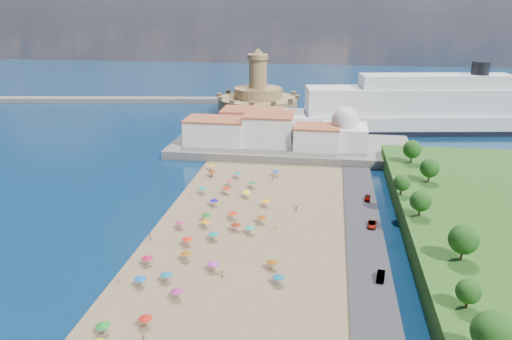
# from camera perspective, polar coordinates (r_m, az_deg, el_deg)

# --- Properties ---
(ground) EXTENTS (700.00, 700.00, 0.00)m
(ground) POSITION_cam_1_polar(r_m,az_deg,el_deg) (124.52, -3.56, -7.07)
(ground) COLOR #071938
(ground) RESTS_ON ground
(terrace) EXTENTS (90.00, 36.00, 3.00)m
(terrace) POSITION_cam_1_polar(r_m,az_deg,el_deg) (190.48, 3.94, 2.65)
(terrace) COLOR #59544C
(terrace) RESTS_ON ground
(jetty) EXTENTS (18.00, 70.00, 2.40)m
(jetty) POSITION_cam_1_polar(r_m,az_deg,el_deg) (226.76, -0.89, 5.23)
(jetty) COLOR #59544C
(jetty) RESTS_ON ground
(breakwater) EXTENTS (199.03, 34.77, 2.60)m
(breakwater) POSITION_cam_1_polar(r_m,az_deg,el_deg) (299.52, -18.41, 7.62)
(breakwater) COLOR #59544C
(breakwater) RESTS_ON ground
(waterfront_buildings) EXTENTS (57.00, 29.00, 11.00)m
(waterfront_buildings) POSITION_cam_1_polar(r_m,az_deg,el_deg) (190.86, 0.08, 4.71)
(waterfront_buildings) COLOR silver
(waterfront_buildings) RESTS_ON terrace
(domed_building) EXTENTS (16.00, 16.00, 15.00)m
(domed_building) POSITION_cam_1_polar(r_m,az_deg,el_deg) (186.16, 10.10, 4.40)
(domed_building) COLOR silver
(domed_building) RESTS_ON terrace
(fortress) EXTENTS (40.00, 40.00, 32.40)m
(fortress) POSITION_cam_1_polar(r_m,az_deg,el_deg) (254.60, 0.22, 7.99)
(fortress) COLOR #9E7E4F
(fortress) RESTS_ON ground
(cruise_ship) EXTENTS (139.52, 42.49, 30.14)m
(cruise_ship) POSITION_cam_1_polar(r_m,az_deg,el_deg) (230.96, 19.56, 6.36)
(cruise_ship) COLOR black
(cruise_ship) RESTS_ON ground
(beach_parasols) EXTENTS (32.32, 113.72, 2.20)m
(beach_parasols) POSITION_cam_1_polar(r_m,az_deg,el_deg) (114.71, -5.85, -8.31)
(beach_parasols) COLOR gray
(beach_parasols) RESTS_ON beach
(beachgoers) EXTENTS (34.10, 87.75, 1.84)m
(beachgoers) POSITION_cam_1_polar(r_m,az_deg,el_deg) (122.23, -4.03, -7.01)
(beachgoers) COLOR tan
(beachgoers) RESTS_ON beach
(parked_cars) EXTENTS (2.66, 47.33, 1.43)m
(parked_cars) POSITION_cam_1_polar(r_m,az_deg,el_deg) (125.70, 13.21, -6.61)
(parked_cars) COLOR gray
(parked_cars) RESTS_ON promenade
(hillside_trees) EXTENTS (14.40, 107.48, 7.75)m
(hillside_trees) POSITION_cam_1_polar(r_m,az_deg,el_deg) (115.10, 20.17, -4.93)
(hillside_trees) COLOR #382314
(hillside_trees) RESTS_ON hillside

